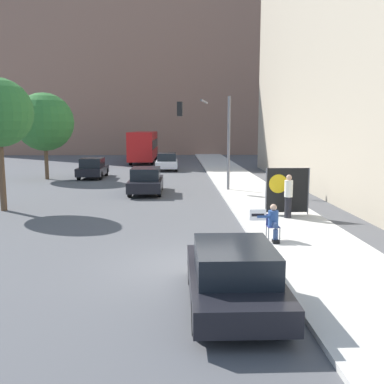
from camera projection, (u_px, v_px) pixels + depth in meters
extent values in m
plane|color=#4F4F51|center=(194.00, 268.00, 11.68)|extent=(160.00, 160.00, 0.00)
cube|color=beige|center=(246.00, 188.00, 26.62)|extent=(3.57, 90.00, 0.13)
cube|color=#936B56|center=(166.00, 32.00, 63.03)|extent=(52.00, 12.00, 35.57)
cylinder|color=#474C56|center=(269.00, 235.00, 13.96)|extent=(0.03, 0.03, 0.43)
cylinder|color=#474C56|center=(280.00, 235.00, 13.97)|extent=(0.03, 0.03, 0.43)
cylinder|color=#474C56|center=(266.00, 232.00, 14.33)|extent=(0.03, 0.03, 0.43)
cylinder|color=#474C56|center=(277.00, 232.00, 14.34)|extent=(0.03, 0.03, 0.43)
cube|color=navy|center=(273.00, 227.00, 14.12)|extent=(0.40, 0.40, 0.02)
cube|color=navy|center=(272.00, 219.00, 14.28)|extent=(0.40, 0.02, 0.38)
cylinder|color=#334775|center=(274.00, 225.00, 13.94)|extent=(0.18, 0.42, 0.18)
cylinder|color=#334775|center=(275.00, 236.00, 13.79)|extent=(0.16, 0.16, 0.43)
cube|color=black|center=(276.00, 241.00, 13.75)|extent=(0.20, 0.28, 0.10)
cylinder|color=navy|center=(273.00, 218.00, 14.11)|extent=(0.34, 0.34, 0.52)
sphere|color=tan|center=(273.00, 207.00, 14.05)|extent=(0.22, 0.22, 0.22)
cylinder|color=navy|center=(264.00, 217.00, 14.01)|extent=(0.45, 0.09, 0.09)
cube|color=white|center=(258.00, 215.00, 13.99)|extent=(0.54, 0.02, 0.37)
cube|color=black|center=(258.00, 215.00, 13.98)|extent=(0.41, 0.01, 0.09)
cylinder|color=black|center=(288.00, 207.00, 17.55)|extent=(0.28, 0.28, 0.87)
cylinder|color=silver|center=(289.00, 189.00, 17.44)|extent=(0.34, 0.34, 0.69)
sphere|color=tan|center=(289.00, 177.00, 17.37)|extent=(0.23, 0.23, 0.23)
cylinder|color=slate|center=(266.00, 192.00, 18.08)|extent=(0.06, 0.06, 1.99)
cylinder|color=slate|center=(308.00, 191.00, 18.14)|extent=(0.06, 0.06, 1.99)
cube|color=black|center=(287.00, 190.00, 18.10)|extent=(1.81, 0.02, 1.89)
cylinder|color=yellow|center=(278.00, 184.00, 18.03)|extent=(0.80, 0.01, 0.80)
cylinder|color=slate|center=(229.00, 143.00, 25.26)|extent=(0.16, 0.16, 5.49)
cylinder|color=slate|center=(204.00, 102.00, 25.11)|extent=(0.64, 2.90, 0.11)
cube|color=black|center=(180.00, 109.00, 25.38)|extent=(0.35, 0.35, 0.84)
sphere|color=green|center=(180.00, 114.00, 25.43)|extent=(0.18, 0.18, 0.18)
cube|color=black|center=(233.00, 282.00, 9.17)|extent=(1.87, 4.14, 0.50)
cube|color=black|center=(234.00, 260.00, 8.92)|extent=(1.61, 2.15, 0.61)
cylinder|color=black|center=(193.00, 272.00, 10.44)|extent=(0.22, 0.64, 0.64)
cylinder|color=black|center=(260.00, 271.00, 10.49)|extent=(0.22, 0.64, 0.64)
cylinder|color=black|center=(198.00, 318.00, 7.90)|extent=(0.22, 0.64, 0.64)
cylinder|color=black|center=(286.00, 316.00, 7.96)|extent=(0.22, 0.64, 0.64)
cube|color=black|center=(146.00, 184.00, 24.92)|extent=(1.85, 4.40, 0.58)
cube|color=black|center=(146.00, 173.00, 24.65)|extent=(1.60, 2.29, 0.67)
cylinder|color=black|center=(134.00, 185.00, 26.27)|extent=(0.22, 0.64, 0.64)
cylinder|color=black|center=(161.00, 185.00, 26.33)|extent=(0.22, 0.64, 0.64)
cylinder|color=black|center=(130.00, 191.00, 23.58)|extent=(0.22, 0.64, 0.64)
cylinder|color=black|center=(159.00, 191.00, 23.63)|extent=(0.22, 0.64, 0.64)
cube|color=black|center=(93.00, 170.00, 32.57)|extent=(1.81, 4.14, 0.58)
cube|color=black|center=(92.00, 162.00, 32.31)|extent=(1.56, 2.15, 0.67)
cylinder|color=black|center=(86.00, 172.00, 33.84)|extent=(0.22, 0.64, 0.64)
cylinder|color=black|center=(106.00, 172.00, 33.90)|extent=(0.22, 0.64, 0.64)
cylinder|color=black|center=(79.00, 176.00, 31.31)|extent=(0.22, 0.64, 0.64)
cylinder|color=black|center=(101.00, 175.00, 31.36)|extent=(0.22, 0.64, 0.64)
cube|color=silver|center=(167.00, 164.00, 38.51)|extent=(1.89, 4.14, 0.59)
cube|color=black|center=(167.00, 157.00, 38.25)|extent=(1.63, 2.15, 0.68)
cylinder|color=black|center=(158.00, 165.00, 39.79)|extent=(0.22, 0.64, 0.64)
cylinder|color=black|center=(176.00, 165.00, 39.85)|extent=(0.22, 0.64, 0.64)
cylinder|color=black|center=(157.00, 168.00, 37.25)|extent=(0.22, 0.64, 0.64)
cylinder|color=black|center=(176.00, 168.00, 37.31)|extent=(0.22, 0.64, 0.64)
cube|color=red|center=(144.00, 145.00, 46.94)|extent=(2.50, 11.46, 2.90)
cube|color=black|center=(144.00, 144.00, 46.92)|extent=(2.52, 10.89, 0.93)
cylinder|color=black|center=(137.00, 156.00, 50.62)|extent=(0.30, 1.04, 1.04)
cylinder|color=black|center=(156.00, 156.00, 50.70)|extent=(0.30, 1.04, 1.04)
cylinder|color=black|center=(131.00, 160.00, 43.60)|extent=(0.30, 1.04, 1.04)
cylinder|color=black|center=(152.00, 160.00, 43.67)|extent=(0.30, 1.04, 1.04)
cylinder|color=brown|center=(2.00, 174.00, 19.53)|extent=(0.28, 0.28, 3.39)
cylinder|color=brown|center=(46.00, 161.00, 31.63)|extent=(0.28, 0.28, 2.73)
sphere|color=#2D6B2D|center=(44.00, 122.00, 31.21)|extent=(4.23, 4.23, 4.23)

